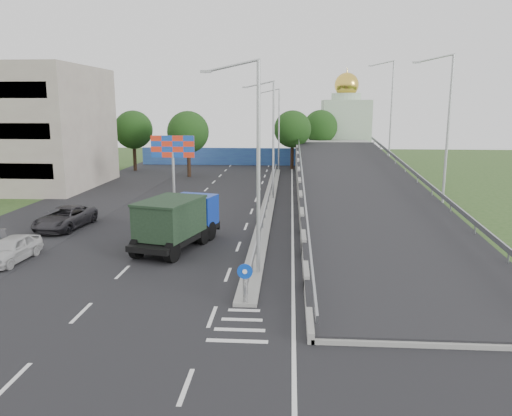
# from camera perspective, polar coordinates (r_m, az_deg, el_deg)

# --- Properties ---
(ground) EXTENTS (160.00, 160.00, 0.00)m
(ground) POSITION_cam_1_polar(r_m,az_deg,el_deg) (19.13, -1.85, -13.71)
(ground) COLOR #2D4C1E
(ground) RESTS_ON ground
(road_surface) EXTENTS (26.00, 90.00, 0.04)m
(road_surface) POSITION_cam_1_polar(r_m,az_deg,el_deg) (38.39, -3.30, -0.70)
(road_surface) COLOR black
(road_surface) RESTS_ON ground
(parking_strip) EXTENTS (8.00, 90.00, 0.05)m
(parking_strip) POSITION_cam_1_polar(r_m,az_deg,el_deg) (42.04, -21.17, -0.39)
(parking_strip) COLOR black
(parking_strip) RESTS_ON ground
(median) EXTENTS (1.00, 44.00, 0.20)m
(median) POSITION_cam_1_polar(r_m,az_deg,el_deg) (42.02, 1.44, 0.54)
(median) COLOR gray
(median) RESTS_ON ground
(overpass_ramp) EXTENTS (10.00, 50.00, 3.50)m
(overpass_ramp) POSITION_cam_1_polar(r_m,az_deg,el_deg) (42.09, 11.72, 2.59)
(overpass_ramp) COLOR gray
(overpass_ramp) RESTS_ON ground
(median_guardrail) EXTENTS (0.09, 44.00, 0.71)m
(median_guardrail) POSITION_cam_1_polar(r_m,az_deg,el_deg) (41.90, 1.45, 1.41)
(median_guardrail) COLOR gray
(median_guardrail) RESTS_ON median
(sign_bollard) EXTENTS (0.64, 0.23, 1.67)m
(sign_bollard) POSITION_cam_1_polar(r_m,az_deg,el_deg) (20.73, -1.26, -8.56)
(sign_bollard) COLOR black
(sign_bollard) RESTS_ON median
(lamp_post_near) EXTENTS (2.74, 0.18, 10.08)m
(lamp_post_near) POSITION_cam_1_polar(r_m,az_deg,el_deg) (23.38, -0.19, 5.79)
(lamp_post_near) COLOR #B2B5B7
(lamp_post_near) RESTS_ON median
(lamp_post_mid) EXTENTS (2.74, 0.18, 10.08)m
(lamp_post_mid) POSITION_cam_1_polar(r_m,az_deg,el_deg) (43.30, 1.75, 8.48)
(lamp_post_mid) COLOR #B2B5B7
(lamp_post_mid) RESTS_ON median
(lamp_post_far) EXTENTS (2.74, 0.18, 10.08)m
(lamp_post_far) POSITION_cam_1_polar(r_m,az_deg,el_deg) (63.27, 2.47, 9.47)
(lamp_post_far) COLOR #B2B5B7
(lamp_post_far) RESTS_ON median
(blue_wall) EXTENTS (30.00, 0.50, 2.40)m
(blue_wall) POSITION_cam_1_polar(r_m,az_deg,el_deg) (69.79, -0.82, 5.89)
(blue_wall) COLOR #294398
(blue_wall) RESTS_ON ground
(church) EXTENTS (7.00, 7.00, 13.80)m
(church) POSITION_cam_1_polar(r_m,az_deg,el_deg) (77.69, 10.16, 9.33)
(church) COLOR #B2CCAD
(church) RESTS_ON ground
(billboard) EXTENTS (4.00, 0.24, 5.50)m
(billboard) POSITION_cam_1_polar(r_m,az_deg,el_deg) (46.64, -9.49, 6.55)
(billboard) COLOR #B2B5B7
(billboard) RESTS_ON ground
(tree_left_mid) EXTENTS (4.80, 4.80, 7.60)m
(tree_left_mid) POSITION_cam_1_polar(r_m,az_deg,el_deg) (58.48, -7.76, 8.58)
(tree_left_mid) COLOR black
(tree_left_mid) RESTS_ON ground
(tree_median_far) EXTENTS (4.80, 4.80, 7.60)m
(tree_median_far) POSITION_cam_1_polar(r_m,az_deg,el_deg) (65.27, 4.19, 8.96)
(tree_median_far) COLOR black
(tree_median_far) RESTS_ON ground
(tree_left_far) EXTENTS (4.80, 4.80, 7.60)m
(tree_left_far) POSITION_cam_1_polar(r_m,az_deg,el_deg) (65.34, -13.84, 8.66)
(tree_left_far) COLOR black
(tree_left_far) RESTS_ON ground
(tree_ramp_far) EXTENTS (4.80, 4.80, 7.60)m
(tree_ramp_far) POSITION_cam_1_polar(r_m,az_deg,el_deg) (72.39, 7.39, 9.16)
(tree_ramp_far) COLOR black
(tree_ramp_far) RESTS_ON ground
(dump_truck) EXTENTS (4.21, 7.26, 3.02)m
(dump_truck) POSITION_cam_1_polar(r_m,az_deg,el_deg) (29.35, -8.95, -1.34)
(dump_truck) COLOR black
(dump_truck) RESTS_ON ground
(parked_car_a) EXTENTS (1.85, 4.16, 1.39)m
(parked_car_a) POSITION_cam_1_polar(r_m,az_deg,el_deg) (29.63, -26.19, -4.24)
(parked_car_a) COLOR #BABABA
(parked_car_a) RESTS_ON ground
(parked_car_c) EXTENTS (2.96, 5.49, 1.46)m
(parked_car_c) POSITION_cam_1_polar(r_m,az_deg,el_deg) (36.11, -21.01, -1.07)
(parked_car_c) COLOR #2E2C31
(parked_car_c) RESTS_ON ground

